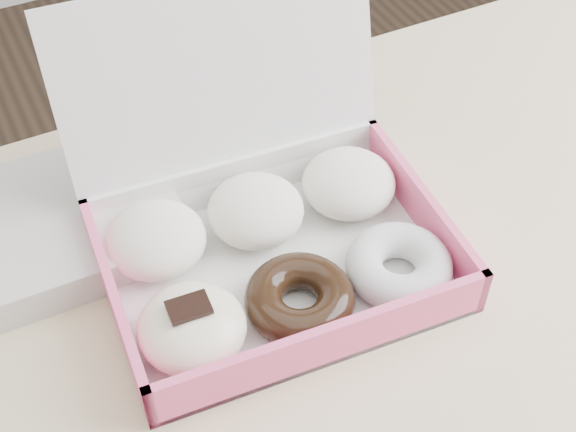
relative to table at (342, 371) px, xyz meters
name	(u,v)px	position (x,y,z in m)	size (l,w,h in m)	color
table	(342,371)	(0.00, 0.00, 0.00)	(1.20, 0.80, 0.75)	#D1BE89
donut_box	(266,234)	(-0.03, 0.11, 0.12)	(0.35, 0.32, 0.24)	white
newspapers	(59,225)	(-0.21, 0.23, 0.10)	(0.24, 0.19, 0.04)	silver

